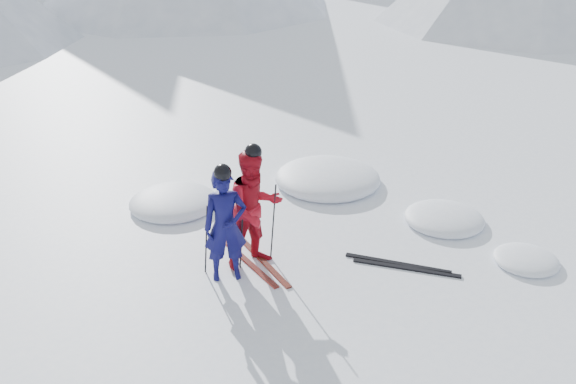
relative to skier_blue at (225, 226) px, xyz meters
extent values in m
plane|color=white|center=(2.68, 0.13, -0.90)|extent=(160.00, 160.00, 0.00)
imported|color=#0C0C4A|center=(0.00, 0.00, 0.00)|extent=(0.68, 0.48, 1.79)
imported|color=#AD0D1C|center=(0.47, 0.34, 0.08)|extent=(1.16, 1.06, 1.95)
cylinder|color=black|center=(-0.30, 0.15, -0.30)|extent=(0.12, 0.08, 1.19)
cylinder|color=black|center=(0.25, 0.25, -0.30)|extent=(0.12, 0.07, 1.19)
cylinder|color=black|center=(0.17, 0.59, -0.25)|extent=(0.13, 0.10, 1.29)
cylinder|color=black|center=(0.77, 0.49, -0.25)|extent=(0.13, 0.09, 1.29)
cube|color=black|center=(0.35, 0.34, -0.88)|extent=(0.83, 1.57, 0.03)
cube|color=black|center=(0.59, 0.34, -0.88)|extent=(0.73, 1.61, 0.03)
cube|color=black|center=(2.72, 0.01, -0.88)|extent=(1.57, 0.82, 0.03)
cube|color=black|center=(2.82, -0.14, -0.88)|extent=(1.59, 0.77, 0.03)
ellipsoid|color=white|center=(-0.94, 2.57, -0.90)|extent=(1.69, 1.69, 0.37)
ellipsoid|color=white|center=(3.97, 1.30, -0.90)|extent=(1.44, 1.44, 0.32)
ellipsoid|color=white|center=(2.18, 3.24, -0.90)|extent=(2.18, 2.18, 0.48)
ellipsoid|color=white|center=(4.80, -0.19, -0.90)|extent=(1.04, 1.04, 0.23)
camera|label=1|loc=(-0.06, -8.02, 4.41)|focal=38.00mm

